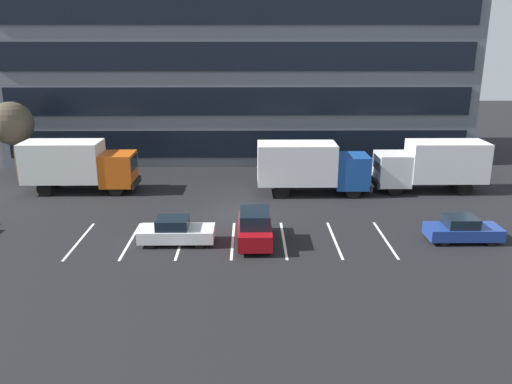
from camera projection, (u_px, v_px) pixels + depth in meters
The scene contains 10 objects.
ground_plane at pixel (235, 215), 32.30m from camera, with size 120.00×120.00×0.00m, color black.
office_building at pixel (239, 56), 46.89m from camera, with size 40.28×10.94×18.00m.
lot_markings at pixel (233, 240), 28.29m from camera, with size 16.94×5.40×0.01m.
box_truck_orange at pixel (77, 164), 36.56m from camera, with size 7.90×2.61×3.66m.
box_truck_blue at pixel (311, 166), 36.06m from camera, with size 7.88×2.61×3.65m.
box_truck_white at pixel (432, 164), 36.74m from camera, with size 7.82×2.59×3.62m.
sedan_white at pixel (176, 231), 27.67m from camera, with size 4.02×1.68×1.44m.
suv_maroon at pixel (255, 227), 27.63m from camera, with size 1.77×4.18×1.89m.
sedan_navy at pixel (462, 230), 27.97m from camera, with size 3.94×1.65×1.41m.
bare_tree at pixel (12, 124), 38.78m from camera, with size 3.25×3.25×6.08m.
Camera 1 is at (0.95, -30.52, 10.69)m, focal length 36.18 mm.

